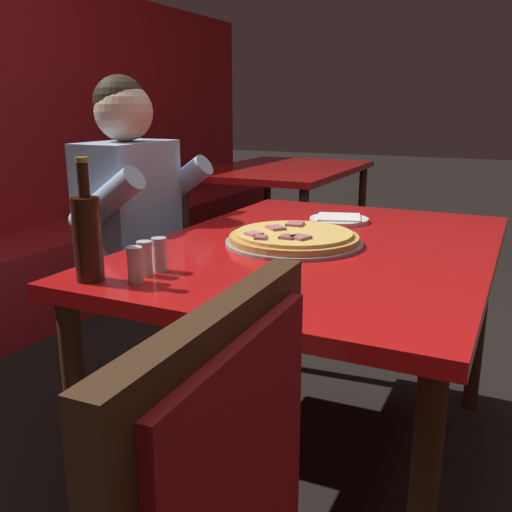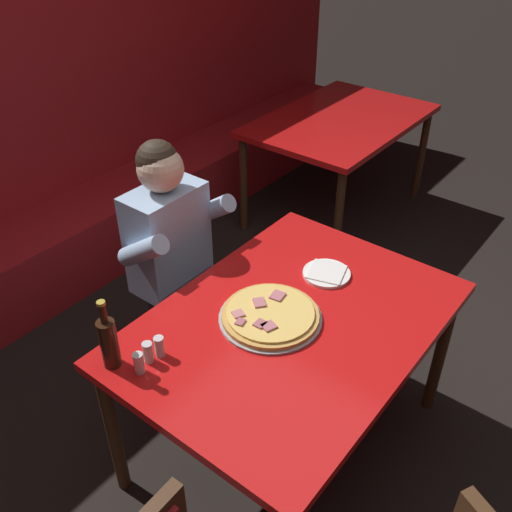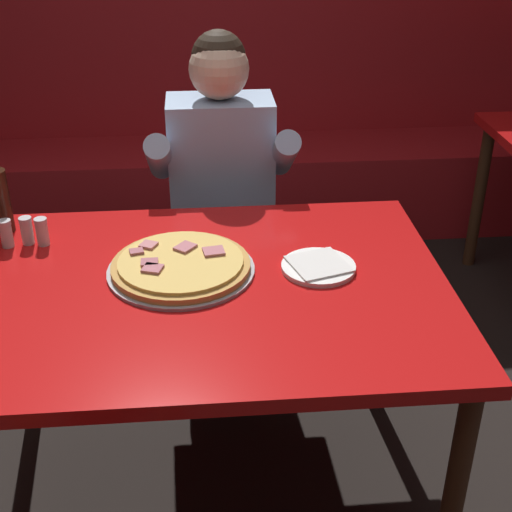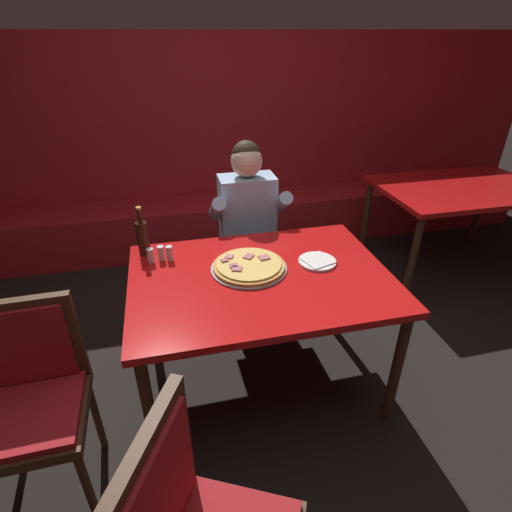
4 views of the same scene
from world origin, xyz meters
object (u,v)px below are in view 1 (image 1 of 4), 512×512
object	(u,v)px
beer_bottle	(88,235)
shaker_red_pepper_flakes	(145,260)
shaker_parmesan	(135,266)
shaker_oregano	(160,256)
main_dining_table	(321,267)
pizza	(294,238)
diner_seated_blue_shirt	(149,233)
background_dining_table	(283,179)
plate_white_paper	(339,219)

from	to	relation	value
beer_bottle	shaker_red_pepper_flakes	world-z (taller)	beer_bottle
shaker_parmesan	shaker_oregano	size ratio (longest dim) A/B	1.00
main_dining_table	shaker_oregano	size ratio (longest dim) A/B	15.89
pizza	shaker_parmesan	distance (m)	0.55
shaker_oregano	diner_seated_blue_shirt	world-z (taller)	diner_seated_blue_shirt
pizza	shaker_parmesan	world-z (taller)	shaker_parmesan
pizza	background_dining_table	bearing A→B (deg)	23.85
beer_bottle	shaker_oregano	distance (m)	0.19
shaker_oregano	background_dining_table	distance (m)	2.52
beer_bottle	main_dining_table	bearing A→B (deg)	-32.13
pizza	background_dining_table	size ratio (longest dim) A/B	0.31
shaker_parmesan	shaker_oregano	bearing A→B (deg)	1.83
shaker_oregano	shaker_parmesan	bearing A→B (deg)	-178.17
shaker_oregano	diner_seated_blue_shirt	distance (m)	0.72
main_dining_table	shaker_red_pepper_flakes	xyz separation A→B (m)	(-0.50, 0.28, 0.11)
pizza	shaker_parmesan	size ratio (longest dim) A/B	4.80
plate_white_paper	shaker_red_pepper_flakes	size ratio (longest dim) A/B	2.44
main_dining_table	plate_white_paper	size ratio (longest dim) A/B	6.51
beer_bottle	plate_white_paper	bearing A→B (deg)	-18.96
pizza	shaker_red_pepper_flakes	distance (m)	0.50
pizza	shaker_oregano	distance (m)	0.46
shaker_red_pepper_flakes	diner_seated_blue_shirt	distance (m)	0.75
plate_white_paper	shaker_parmesan	world-z (taller)	shaker_parmesan
plate_white_paper	shaker_oregano	world-z (taller)	shaker_oregano
diner_seated_blue_shirt	pizza	bearing A→B (deg)	-102.80
plate_white_paper	background_dining_table	world-z (taller)	plate_white_paper
pizza	beer_bottle	bearing A→B (deg)	151.22
shaker_parmesan	diner_seated_blue_shirt	xyz separation A→B (m)	(0.66, 0.44, -0.10)
beer_bottle	pizza	bearing A→B (deg)	-28.78
pizza	plate_white_paper	size ratio (longest dim) A/B	1.97
main_dining_table	shaker_red_pepper_flakes	world-z (taller)	shaker_red_pepper_flakes
shaker_red_pepper_flakes	shaker_oregano	world-z (taller)	same
background_dining_table	shaker_oregano	bearing A→B (deg)	-164.07
shaker_oregano	diner_seated_blue_shirt	bearing A→B (deg)	38.37
beer_bottle	background_dining_table	size ratio (longest dim) A/B	0.22
main_dining_table	diner_seated_blue_shirt	world-z (taller)	diner_seated_blue_shirt
shaker_parmesan	shaker_red_pepper_flakes	xyz separation A→B (m)	(0.06, 0.01, 0.00)
pizza	beer_bottle	size ratio (longest dim) A/B	1.41
beer_bottle	diner_seated_blue_shirt	bearing A→B (deg)	25.90
shaker_red_pepper_flakes	beer_bottle	bearing A→B (deg)	134.40
shaker_oregano	plate_white_paper	bearing A→B (deg)	-15.27
plate_white_paper	shaker_oregano	distance (m)	0.83
main_dining_table	background_dining_table	bearing A→B (deg)	26.10
main_dining_table	background_dining_table	size ratio (longest dim) A/B	1.01
shaker_parmesan	shaker_red_pepper_flakes	size ratio (longest dim) A/B	1.00
shaker_red_pepper_flakes	shaker_oregano	size ratio (longest dim) A/B	1.00
plate_white_paper	diner_seated_blue_shirt	xyz separation A→B (m)	(-0.24, 0.66, -0.07)
shaker_parmesan	plate_white_paper	bearing A→B (deg)	-13.39
main_dining_table	shaker_parmesan	bearing A→B (deg)	154.55
shaker_oregano	background_dining_table	size ratio (longest dim) A/B	0.06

